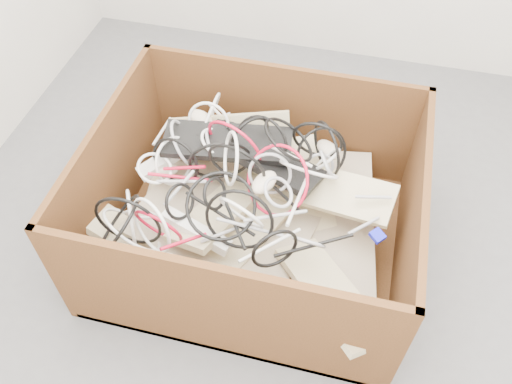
% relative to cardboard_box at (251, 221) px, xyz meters
% --- Properties ---
extents(ground, '(3.00, 3.00, 0.00)m').
position_rel_cardboard_box_xyz_m(ground, '(0.20, -0.10, -0.14)').
color(ground, '#515153').
rests_on(ground, ground).
extents(cardboard_box, '(1.16, 0.97, 0.55)m').
position_rel_cardboard_box_xyz_m(cardboard_box, '(0.00, 0.00, 0.00)').
color(cardboard_box, '#37240D').
rests_on(cardboard_box, ground).
extents(keyboard_pile, '(1.18, 0.91, 0.34)m').
position_rel_cardboard_box_xyz_m(keyboard_pile, '(-0.01, 0.01, 0.13)').
color(keyboard_pile, '#C8BD8D').
rests_on(keyboard_pile, cardboard_box).
extents(mice_scatter, '(0.72, 0.72, 0.16)m').
position_rel_cardboard_box_xyz_m(mice_scatter, '(-0.10, 0.03, 0.22)').
color(mice_scatter, beige).
rests_on(mice_scatter, keyboard_pile).
extents(power_strip_left, '(0.24, 0.24, 0.12)m').
position_rel_cardboard_box_xyz_m(power_strip_left, '(-0.33, 0.08, 0.22)').
color(power_strip_left, white).
rests_on(power_strip_left, keyboard_pile).
extents(power_strip_right, '(0.27, 0.11, 0.09)m').
position_rel_cardboard_box_xyz_m(power_strip_right, '(-0.14, -0.22, 0.18)').
color(power_strip_right, white).
rests_on(power_strip_right, keyboard_pile).
extents(vga_plug, '(0.06, 0.06, 0.03)m').
position_rel_cardboard_box_xyz_m(vga_plug, '(0.47, -0.11, 0.21)').
color(vga_plug, '#0E14D6').
rests_on(vga_plug, keyboard_pile).
extents(cable_tangle, '(1.02, 0.87, 0.43)m').
position_rel_cardboard_box_xyz_m(cable_tangle, '(-0.09, -0.02, 0.26)').
color(cable_tangle, '#9C9DA2').
rests_on(cable_tangle, keyboard_pile).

